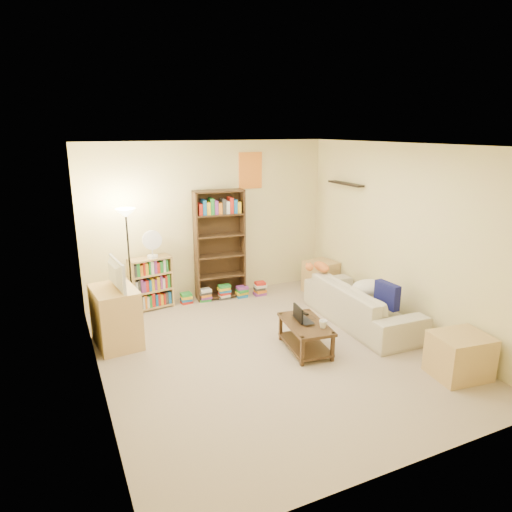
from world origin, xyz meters
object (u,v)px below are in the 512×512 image
Objects in this scene: short_bookshelf at (151,283)px; laptop at (307,319)px; coffee_table at (305,333)px; television at (112,274)px; tv_stand at (116,317)px; floor_lamp at (127,232)px; sofa at (361,304)px; side_table at (321,277)px; tall_bookshelf at (220,242)px; tabby_cat at (319,267)px; mug at (323,324)px; desk_fan at (152,243)px; end_cabinet at (460,356)px.

laptop is at bearing -63.95° from short_bookshelf.
television reaches higher than coffee_table.
floor_lamp is at bearing 60.18° from tv_stand.
sofa is 3.74× the size of side_table.
tall_bookshelf is at bearing -65.76° from television.
tv_stand is at bearing -0.00° from television.
laptop is at bearing 58.27° from coffee_table.
floor_lamp is at bearing -148.00° from short_bookshelf.
tabby_cat is 2.86m from floor_lamp.
tall_bookshelf is 1.24m from short_bookshelf.
coffee_table is 0.50× the size of tall_bookshelf.
short_bookshelf is at bearing 122.91° from mug.
desk_fan is at bearing 48.46° from tv_stand.
tabby_cat is at bearing -15.14° from floor_lamp.
short_bookshelf is (-1.12, 0.00, -0.53)m from tall_bookshelf.
tabby_cat is 1.60m from mug.
tv_stand is at bearing 64.30° from laptop.
side_table is (0.17, 1.32, -0.02)m from sofa.
end_cabinet is (1.24, -1.25, 0.02)m from coffee_table.
television is 0.80× the size of short_bookshelf.
sofa is at bearing -46.11° from tall_bookshelf.
end_cabinet is at bearing -136.75° from laptop.
coffee_table is at bearing 134.82° from end_cabinet.
laptop is 2.09m from side_table.
mug is 2.86m from desk_fan.
sofa is 15.00× the size of mug.
television is at bearing 79.09° from sofa.
tabby_cat is at bearing -37.41° from laptop.
desk_fan reaches higher than laptop.
tall_bookshelf is at bearing 11.41° from floor_lamp.
desk_fan is at bearing 35.56° from laptop.
desk_fan is (-1.50, 2.35, 0.63)m from mug.
laptop is 1.78m from end_cabinet.
tv_stand reaches higher than tabby_cat.
tabby_cat is at bearing -125.28° from side_table.
television is (0.00, 0.00, 0.56)m from tv_stand.
end_cabinet is (3.35, -2.39, -0.13)m from tv_stand.
sofa is 1.13× the size of tall_bookshelf.
sofa is 1.21m from coffee_table.
side_table reaches higher than end_cabinet.
tabby_cat reaches higher than side_table.
tv_stand is at bearing 79.09° from sofa.
mug is 1.54m from end_cabinet.
tv_stand is 1.29× the size of end_cabinet.
television is 1.35m from short_bookshelf.
mug is (0.06, -0.27, 0.03)m from laptop.
end_cabinet reaches higher than laptop.
tv_stand is at bearing 144.53° from end_cabinet.
tv_stand is 1.18× the size of television.
desk_fan is at bearing -173.03° from tall_bookshelf.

